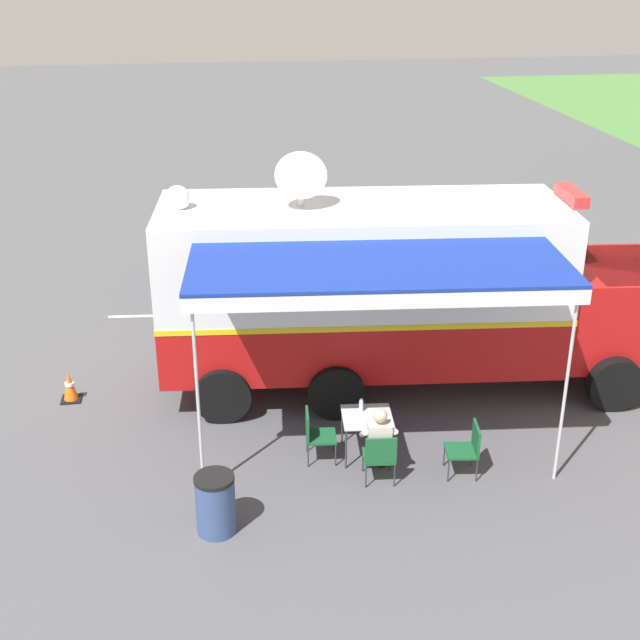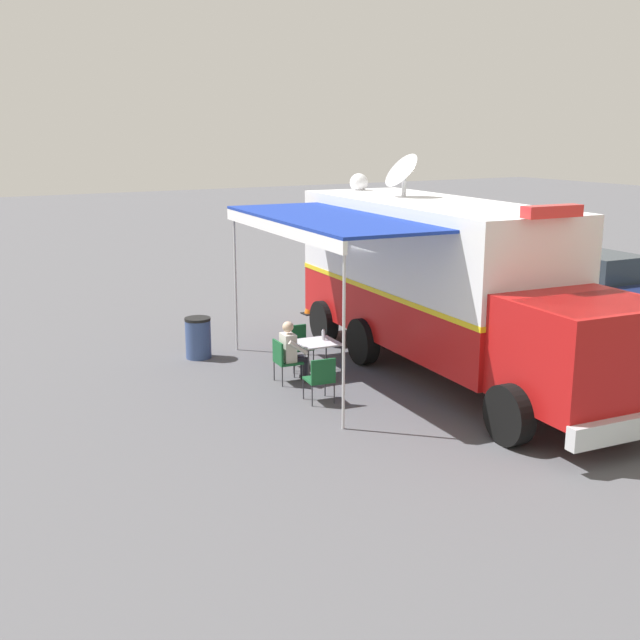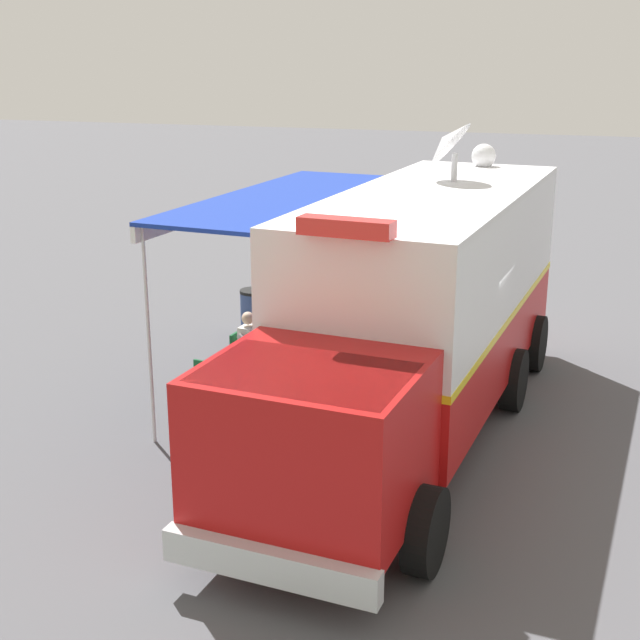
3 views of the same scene
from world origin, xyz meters
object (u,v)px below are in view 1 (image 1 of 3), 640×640
object	(u,v)px
command_truck	(402,288)
folding_table	(367,419)
folding_chair_spare_by_truck	(468,446)
trash_bin	(216,504)
seated_responder	(379,440)
water_bottle	(361,405)
folding_chair_beside_table	(315,432)
folding_chair_at_table	(380,454)
traffic_cone	(70,386)
car_behind_truck	(274,236)

from	to	relation	value
command_truck	folding_table	size ratio (longest dim) A/B	11.19
folding_chair_spare_by_truck	trash_bin	world-z (taller)	trash_bin
seated_responder	water_bottle	bearing A→B (deg)	-170.68
water_bottle	folding_chair_beside_table	bearing A→B (deg)	-77.22
water_bottle	folding_chair_spare_by_truck	xyz separation A→B (m)	(0.93, 1.52, -0.32)
water_bottle	folding_chair_at_table	size ratio (longest dim) A/B	0.26
trash_bin	traffic_cone	bearing A→B (deg)	-148.80
trash_bin	folding_chair_beside_table	bearing A→B (deg)	134.83
command_truck	water_bottle	world-z (taller)	command_truck
folding_table	trash_bin	xyz separation A→B (m)	(1.63, -2.48, -0.22)
water_bottle	trash_bin	world-z (taller)	water_bottle
command_truck	folding_table	world-z (taller)	command_truck
command_truck	car_behind_truck	bearing A→B (deg)	-164.82
folding_chair_at_table	folding_chair_beside_table	size ratio (longest dim) A/B	1.00
folding_chair_spare_by_truck	seated_responder	xyz separation A→B (m)	(-0.14, -1.39, 0.14)
seated_responder	traffic_cone	distance (m)	6.01
folding_table	water_bottle	bearing A→B (deg)	-158.92
water_bottle	seated_responder	world-z (taller)	seated_responder
folding_chair_beside_table	folding_chair_at_table	bearing A→B (deg)	48.33
command_truck	seated_responder	xyz separation A→B (m)	(3.01, -1.02, -1.29)
folding_table	seated_responder	xyz separation A→B (m)	(0.61, 0.06, -0.02)
folding_table	folding_chair_at_table	distance (m)	0.82
folding_chair_at_table	folding_chair_spare_by_truck	xyz separation A→B (m)	(-0.05, 1.41, 0.00)
trash_bin	car_behind_truck	bearing A→B (deg)	170.37
traffic_cone	car_behind_truck	distance (m)	7.73
seated_responder	trash_bin	size ratio (longest dim) A/B	1.37
folding_table	seated_responder	bearing A→B (deg)	5.75
command_truck	folding_chair_spare_by_truck	world-z (taller)	command_truck
traffic_cone	car_behind_truck	world-z (taller)	car_behind_truck
folding_chair_at_table	traffic_cone	bearing A→B (deg)	-123.59
traffic_cone	trash_bin	bearing A→B (deg)	31.20
folding_chair_beside_table	folding_table	bearing A→B (deg)	90.17
seated_responder	traffic_cone	xyz separation A→B (m)	(-3.18, -5.08, -0.37)
folding_chair_spare_by_truck	command_truck	bearing A→B (deg)	-173.27
command_truck	trash_bin	world-z (taller)	command_truck
folding_chair_beside_table	command_truck	bearing A→B (deg)	141.11
folding_chair_at_table	car_behind_truck	bearing A→B (deg)	-175.67
command_truck	seated_responder	world-z (taller)	command_truck
folding_table	traffic_cone	world-z (taller)	folding_table
folding_chair_beside_table	seated_responder	size ratio (longest dim) A/B	0.70
traffic_cone	folding_chair_at_table	bearing A→B (deg)	56.41
car_behind_truck	traffic_cone	bearing A→B (deg)	-34.20
water_bottle	folding_chair_beside_table	distance (m)	0.86
folding_table	car_behind_truck	xyz separation A→B (m)	(-8.94, -0.69, 0.21)
folding_table	folding_chair_beside_table	world-z (taller)	folding_chair_beside_table
water_bottle	car_behind_truck	distance (m)	8.79
folding_table	car_behind_truck	bearing A→B (deg)	-175.58
seated_responder	command_truck	bearing A→B (deg)	161.20
folding_table	car_behind_truck	world-z (taller)	car_behind_truck
folding_table	folding_chair_spare_by_truck	bearing A→B (deg)	62.72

